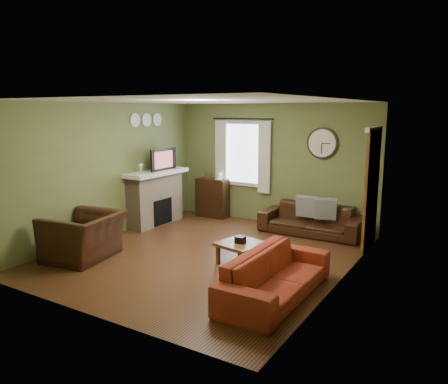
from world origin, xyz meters
The scene contains 31 objects.
floor centered at (0.00, 0.00, 0.00)m, with size 4.60×5.20×0.00m, color #4A2A17.
ceiling centered at (0.00, 0.00, 2.60)m, with size 4.60×5.20×0.00m, color white.
wall_left centered at (-2.30, 0.00, 1.30)m, with size 0.00×5.20×2.60m, color olive.
wall_right centered at (2.30, 0.00, 1.30)m, with size 0.00×5.20×2.60m, color olive.
wall_back centered at (0.00, 2.60, 1.30)m, with size 4.60×0.00×2.60m, color olive.
wall_front centered at (0.00, -2.60, 1.30)m, with size 4.60×0.00×2.60m, color olive.
fireplace centered at (-2.10, 1.15, 0.55)m, with size 0.40×1.40×1.10m, color tan.
firebox centered at (-1.91, 1.15, 0.30)m, with size 0.04×0.60×0.55m, color black.
mantel centered at (-2.07, 1.15, 1.14)m, with size 0.58×1.60×0.08m, color white.
tv centered at (-2.05, 1.30, 1.35)m, with size 0.60×0.08×0.35m, color black.
tv_screen centered at (-1.97, 1.30, 1.41)m, with size 0.02×0.62×0.36m, color #994C3F.
medallion_left centered at (-2.28, 0.80, 2.25)m, with size 0.28×0.28×0.03m, color white.
medallion_mid centered at (-2.28, 1.15, 2.25)m, with size 0.28×0.28×0.03m, color white.
medallion_right centered at (-2.28, 1.50, 2.25)m, with size 0.28×0.28×0.03m, color white.
window_pane centered at (-0.70, 2.58, 1.50)m, with size 1.00×0.02×1.30m, color silver, non-canonical shape.
curtain_rod centered at (-0.70, 2.48, 2.27)m, with size 0.03×0.03×1.50m, color black.
curtain_left centered at (-1.25, 2.48, 1.45)m, with size 0.28×0.04×1.55m, color white.
curtain_right centered at (-0.15, 2.48, 1.45)m, with size 0.28×0.04×1.55m, color white.
wall_clock centered at (1.10, 2.55, 1.80)m, with size 0.64×0.06×0.64m, color white, non-canonical shape.
door centered at (2.27, 1.85, 1.05)m, with size 0.05×0.90×2.10m, color brown.
bookshelf centered at (-1.42, 2.37, 0.45)m, with size 0.76×0.32×0.90m, color black, non-canonical shape.
book centered at (-1.30, 2.36, 0.96)m, with size 0.16×0.21×0.02m, color brown.
sofa_brown centered at (1.06, 2.18, 0.30)m, with size 2.03×0.79×0.59m, color black.
pillow_left centered at (1.35, 2.18, 0.55)m, with size 0.42×0.13×0.42m, color gray.
pillow_right centered at (0.95, 2.19, 0.55)m, with size 0.42×0.13×0.42m, color gray.
sofa_red centered at (1.72, -0.94, 0.30)m, with size 2.07×0.81×0.60m, color maroon.
armchair centered at (-1.67, -1.20, 0.38)m, with size 1.17×1.02×0.76m, color black.
coffee_table centered at (0.70, -0.06, 0.18)m, with size 0.66×0.66×0.35m, color brown, non-canonical shape.
tissue_box centered at (0.70, -0.09, 0.40)m, with size 0.15×0.15×0.11m, color black.
wine_glass_a centered at (-2.05, 0.65, 1.28)m, with size 0.07×0.07×0.20m, color white, non-canonical shape.
wine_glass_b centered at (-2.05, 0.67, 1.28)m, with size 0.07×0.07×0.20m, color white, non-canonical shape.
Camera 1 is at (3.98, -5.98, 2.45)m, focal length 35.00 mm.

